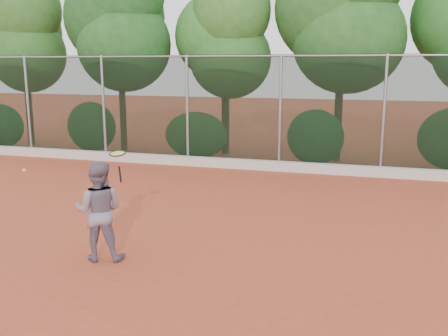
# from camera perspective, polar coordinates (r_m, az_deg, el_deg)

# --- Properties ---
(ground) EXTENTS (80.00, 80.00, 0.00)m
(ground) POSITION_cam_1_polar(r_m,az_deg,el_deg) (9.01, -1.83, -9.06)
(ground) COLOR #AD4429
(ground) RESTS_ON ground
(concrete_curb) EXTENTS (24.00, 0.20, 0.30)m
(concrete_curb) POSITION_cam_1_polar(r_m,az_deg,el_deg) (15.36, 6.17, 0.23)
(concrete_curb) COLOR beige
(concrete_curb) RESTS_ON ground
(tennis_player) EXTENTS (0.95, 0.82, 1.67)m
(tennis_player) POSITION_cam_1_polar(r_m,az_deg,el_deg) (8.50, -14.10, -4.79)
(tennis_player) COLOR slate
(tennis_player) RESTS_ON ground
(chainlink_fence) EXTENTS (24.09, 0.09, 3.50)m
(chainlink_fence) POSITION_cam_1_polar(r_m,az_deg,el_deg) (15.29, 6.44, 6.64)
(chainlink_fence) COLOR black
(chainlink_fence) RESTS_ON ground
(foliage_backdrop) EXTENTS (23.70, 3.63, 7.55)m
(foliage_backdrop) POSITION_cam_1_polar(r_m,az_deg,el_deg) (17.32, 5.99, 15.67)
(foliage_backdrop) COLOR #412E19
(foliage_backdrop) RESTS_ON ground
(tennis_racket) EXTENTS (0.29, 0.29, 0.52)m
(tennis_racket) POSITION_cam_1_polar(r_m,az_deg,el_deg) (8.07, -12.06, 1.36)
(tennis_racket) COLOR black
(tennis_racket) RESTS_ON ground
(tennis_ball_in_flight) EXTENTS (0.06, 0.06, 0.06)m
(tennis_ball_in_flight) POSITION_cam_1_polar(r_m,az_deg,el_deg) (9.85, -21.87, -0.25)
(tennis_ball_in_flight) COLOR #CEE033
(tennis_ball_in_flight) RESTS_ON ground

